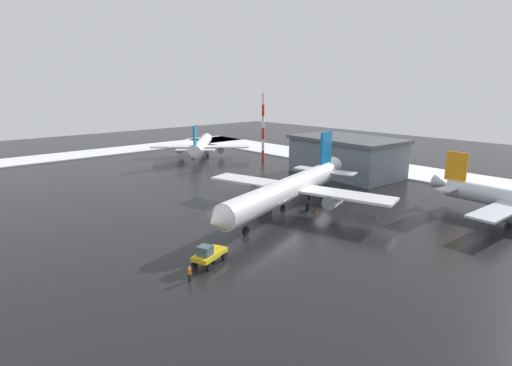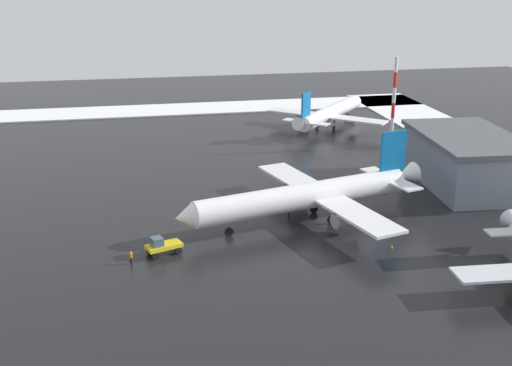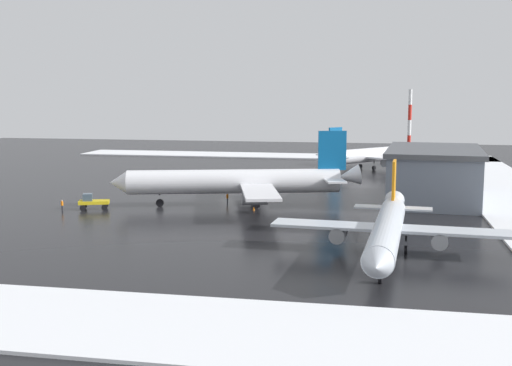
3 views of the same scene
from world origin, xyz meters
The scene contains 11 objects.
ground_plane centered at (0.00, 0.00, 0.00)m, with size 240.00×240.00×0.00m, color black.
snow_bank_right centered at (67.00, 0.00, 0.15)m, with size 14.00×116.00×0.29m, color white.
airplane_parked_portside centered at (-13.57, -5.41, 3.92)m, with size 33.09×39.39×11.88m.
airplane_far_rear centered at (41.20, -25.76, 3.37)m, with size 27.89×26.18×10.20m.
pushback_tug centered at (-21.14, 16.30, 1.28)m, with size 3.64×5.08×2.50m.
ground_crew_near_tug centered at (-23.20, 20.28, 0.97)m, with size 0.36×0.36×1.71m.
ground_crew_beside_wing centered at (-11.84, -2.88, 0.97)m, with size 0.36×0.36×1.71m.
antenna_mast centered at (22.10, -32.95, 9.28)m, with size 0.70×0.70×18.56m.
cargo_hangar centered at (-2.99, -35.98, 4.44)m, with size 26.11×16.93×8.80m.
traffic_cone_near_nose centered at (-25.05, -13.59, 0.28)m, with size 0.36×0.36×0.55m, color orange.
traffic_cone_mid_line centered at (-17.13, -8.29, 0.28)m, with size 0.36×0.36×0.55m, color orange.
Camera 2 is at (-97.69, 19.10, 35.37)m, focal length 45.00 mm.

